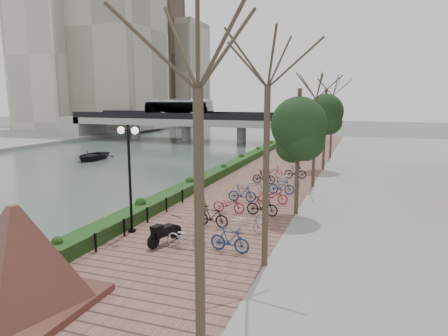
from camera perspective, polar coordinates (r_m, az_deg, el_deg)
The scene contains 14 objects.
ground at distance 17.28m, azimuth -23.57°, elevation -13.04°, with size 220.00×220.00×0.00m, color #59595B.
river_water at distance 45.35m, azimuth -16.08°, elevation 1.31°, with size 30.00×130.00×0.02m, color #44554B.
promenade at distance 30.48m, azimuth 5.39°, elevation -1.95°, with size 8.00×75.00×0.50m, color brown.
hedge at distance 33.68m, azimuth 0.83°, elevation 0.18°, with size 1.10×56.00×0.60m, color #1D3A15.
chain_fence at distance 17.57m, azimuth -15.88°, elevation -9.23°, with size 0.10×14.10×0.70m.
granite_monument at distance 12.97m, azimuth -27.42°, elevation -11.26°, with size 5.69×5.69×3.08m.
lamppost at distance 18.11m, azimuth -13.43°, elevation 1.75°, with size 1.02×0.32×4.87m.
motorcycle at distance 16.98m, azimuth -8.44°, elevation -9.00°, with size 0.53×1.68×1.05m, color black, non-canonical shape.
pedestrian at distance 19.78m, azimuth -3.26°, elevation -5.23°, with size 0.61×0.40×1.67m, color brown.
bicycle_parking at distance 23.39m, azimuth 4.80°, elevation -3.78°, with size 2.40×17.32×1.00m.
street_trees at distance 24.51m, azimuth 11.87°, elevation 3.12°, with size 3.20×37.12×6.80m.
bridge at distance 62.42m, azimuth -5.68°, elevation 7.01°, with size 36.00×10.77×6.50m.
boat at distance 44.68m, azimuth -18.31°, elevation 1.71°, with size 3.33×4.67×0.97m, color black.
far_buildings at distance 94.19m, azimuth -15.38°, elevation 15.45°, with size 35.00×38.00×38.00m.
Camera 1 is at (11.18, -11.46, 6.50)m, focal length 32.00 mm.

